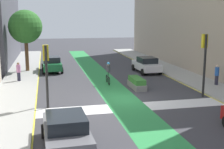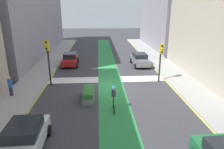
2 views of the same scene
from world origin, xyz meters
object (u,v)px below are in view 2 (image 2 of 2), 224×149
Objects in this scene: traffic_signal_near_right at (48,54)px; car_red_right_near at (70,59)px; traffic_signal_near_left at (161,55)px; car_white_right_far at (24,139)px; car_grey_left_near at (140,60)px; median_planter at (89,95)px; cyclist_in_lane at (114,98)px; pedestrian_sidewalk_right_a at (10,86)px.

car_red_right_near is (-0.95, -7.42, -2.27)m from traffic_signal_near_right.
car_white_right_far is (9.91, 9.99, -1.94)m from traffic_signal_near_left.
car_red_right_near is at bearing -5.15° from car_grey_left_near.
cyclist_in_lane is at bearing 133.39° from median_planter.
cyclist_in_lane is (-4.74, 12.79, 0.17)m from car_red_right_near.
car_white_right_far is 7.02m from median_planter.
car_white_right_far is 2.28× the size of cyclist_in_lane.
car_red_right_near is 17.12m from car_white_right_far.
traffic_signal_near_right is 2.37× the size of cyclist_in_lane.
cyclist_in_lane is at bearing -138.43° from car_white_right_far.
median_planter is at bearing 104.80° from car_red_right_near.
car_white_right_far is at bearing 89.52° from car_red_right_near.
traffic_signal_near_left is 2.36× the size of pedestrian_sidewalk_right_a.
pedestrian_sidewalk_right_a is at bearing 35.75° from car_grey_left_near.
median_planter is at bearing -115.27° from car_white_right_far.
car_red_right_near is 13.64m from cyclist_in_lane.
pedestrian_sidewalk_right_a is (2.66, 2.52, -2.09)m from traffic_signal_near_right.
traffic_signal_near_right is at bearing 1.54° from traffic_signal_near_left.
traffic_signal_near_right is 10.00m from car_white_right_far.
traffic_signal_near_left is 13.78m from pedestrian_sidewalk_right_a.
median_planter is at bearing -46.61° from cyclist_in_lane.
pedestrian_sidewalk_right_a is (8.35, -2.85, 0.02)m from cyclist_in_lane.
median_planter is (-6.46, 0.84, -0.59)m from pedestrian_sidewalk_right_a.
traffic_signal_near_right is at bearing -85.25° from car_white_right_far.
car_white_right_far is 7.98m from pedestrian_sidewalk_right_a.
car_grey_left_near is 11.76m from median_planter.
traffic_signal_near_right is 2.66× the size of pedestrian_sidewalk_right_a.
car_red_right_near is 2.58× the size of pedestrian_sidewalk_right_a.
traffic_signal_near_left is at bearing 96.34° from car_grey_left_near.
median_planter is at bearing 58.05° from car_grey_left_near.
cyclist_in_lane is 2.82m from median_planter.
car_red_right_near is at bearing -36.13° from traffic_signal_near_left.
traffic_signal_near_left reaches higher than car_white_right_far.
car_white_right_far is at bearing 41.57° from cyclist_in_lane.
car_grey_left_near is at bearing -144.25° from pedestrian_sidewalk_right_a.
traffic_signal_near_left is at bearing -178.46° from traffic_signal_near_right.
cyclist_in_lane reaches higher than median_planter.
car_white_right_far is 0.99× the size of car_grey_left_near.
car_white_right_far is 1.63× the size of median_planter.
car_white_right_far is at bearing 45.23° from traffic_signal_near_left.
car_white_right_far is 2.57× the size of pedestrian_sidewalk_right_a.
car_white_right_far and car_grey_left_near have the same top height.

